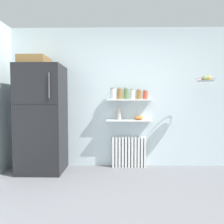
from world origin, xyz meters
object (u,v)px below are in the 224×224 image
(radiator, at_px, (129,152))
(hanging_fruit_basket, at_px, (206,79))
(refrigerator, at_px, (42,117))
(shelf_bowl, at_px, (139,118))
(storage_jar_2, at_px, (126,94))
(storage_jar_5, at_px, (145,95))
(storage_jar_4, at_px, (139,94))
(storage_jar_1, at_px, (120,94))
(storage_jar_3, at_px, (133,94))
(vase, at_px, (119,114))
(storage_jar_0, at_px, (113,94))

(radiator, relative_size, hanging_fruit_basket, 1.89)
(refrigerator, distance_m, shelf_bowl, 1.73)
(storage_jar_2, height_order, storage_jar_5, storage_jar_2)
(storage_jar_2, xyz_separation_m, hanging_fruit_basket, (1.32, -0.27, 0.24))
(storage_jar_5, bearing_deg, storage_jar_4, 180.00)
(radiator, distance_m, storage_jar_5, 1.11)
(shelf_bowl, relative_size, hanging_fruit_basket, 0.49)
(storage_jar_1, xyz_separation_m, hanging_fruit_basket, (1.44, -0.27, 0.24))
(refrigerator, height_order, storage_jar_1, refrigerator)
(storage_jar_1, bearing_deg, hanging_fruit_basket, -10.50)
(storage_jar_3, relative_size, storage_jar_5, 1.10)
(storage_jar_3, bearing_deg, storage_jar_5, 0.00)
(vase, relative_size, hanging_fruit_basket, 0.65)
(storage_jar_0, distance_m, storage_jar_2, 0.23)
(storage_jar_0, height_order, vase, storage_jar_0)
(storage_jar_3, bearing_deg, shelf_bowl, 0.00)
(shelf_bowl, bearing_deg, hanging_fruit_basket, -13.79)
(storage_jar_2, distance_m, hanging_fruit_basket, 1.37)
(storage_jar_3, bearing_deg, storage_jar_2, 180.00)
(refrigerator, height_order, storage_jar_0, refrigerator)
(storage_jar_4, xyz_separation_m, shelf_bowl, (0.00, 0.00, -0.43))
(refrigerator, xyz_separation_m, storage_jar_3, (1.60, 0.21, 0.40))
(radiator, relative_size, storage_jar_1, 3.03)
(storage_jar_4, bearing_deg, shelf_bowl, 0.00)
(storage_jar_1, relative_size, storage_jar_2, 1.01)
(storage_jar_1, bearing_deg, storage_jar_2, 0.00)
(storage_jar_0, bearing_deg, storage_jar_5, -0.00)
(storage_jar_3, xyz_separation_m, hanging_fruit_basket, (1.21, -0.27, 0.25))
(storage_jar_0, distance_m, storage_jar_4, 0.47)
(radiator, xyz_separation_m, vase, (-0.19, -0.03, 0.72))
(storage_jar_0, bearing_deg, storage_jar_1, -0.00)
(storage_jar_1, bearing_deg, shelf_bowl, 0.00)
(refrigerator, distance_m, storage_jar_1, 1.44)
(refrigerator, distance_m, radiator, 1.70)
(storage_jar_0, bearing_deg, storage_jar_3, -0.00)
(storage_jar_0, distance_m, storage_jar_1, 0.12)
(storage_jar_5, height_order, vase, storage_jar_5)
(storage_jar_4, height_order, vase, storage_jar_4)
(radiator, relative_size, storage_jar_5, 3.72)
(radiator, xyz_separation_m, shelf_bowl, (0.18, -0.03, 0.65))
(refrigerator, relative_size, shelf_bowl, 12.26)
(refrigerator, bearing_deg, storage_jar_3, 7.52)
(radiator, height_order, storage_jar_1, storage_jar_1)
(refrigerator, xyz_separation_m, radiator, (1.54, 0.24, -0.67))
(refrigerator, xyz_separation_m, vase, (1.35, 0.21, 0.04))
(vase, bearing_deg, storage_jar_4, 0.00)
(storage_jar_4, distance_m, hanging_fruit_basket, 1.15)
(storage_jar_3, xyz_separation_m, vase, (-0.25, 0.00, -0.36))
(storage_jar_0, xyz_separation_m, shelf_bowl, (0.47, -0.00, -0.44))
(storage_jar_1, xyz_separation_m, vase, (-0.01, 0.00, -0.37))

